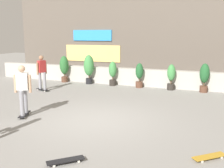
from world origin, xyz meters
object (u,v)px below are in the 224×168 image
object	(u,v)px
skateboard_aside	(66,160)
potted_plant_2	(113,72)
potted_plant_0	(64,67)
potted_plant_4	(171,76)
potted_plant_1	(89,67)
skateboard_near_camera	(209,156)
potted_plant_5	(204,76)
skater_by_wall_left	(42,71)
potted_plant_3	(139,74)
skater_mid_plaza	(23,88)

from	to	relation	value
skateboard_aside	potted_plant_2	bearing A→B (deg)	104.53
potted_plant_0	skateboard_aside	bearing A→B (deg)	-58.57
potted_plant_0	potted_plant_4	xyz separation A→B (m)	(5.98, 0.00, -0.18)
potted_plant_2	skateboard_aside	size ratio (longest dim) A/B	1.78
potted_plant_0	potted_plant_1	world-z (taller)	potted_plant_1
skateboard_near_camera	skateboard_aside	bearing A→B (deg)	-155.32
potted_plant_4	potted_plant_5	distance (m)	1.52
skateboard_aside	potted_plant_1	bearing A→B (deg)	113.06
skateboard_aside	skateboard_near_camera	bearing A→B (deg)	24.68
potted_plant_1	skater_by_wall_left	bearing A→B (deg)	-117.54
potted_plant_1	potted_plant_3	size ratio (longest dim) A/B	1.26
potted_plant_4	potted_plant_0	bearing A→B (deg)	-180.00
potted_plant_4	potted_plant_5	xyz separation A→B (m)	(1.52, -0.00, 0.09)
skater_by_wall_left	skateboard_aside	size ratio (longest dim) A/B	2.36
potted_plant_2	skateboard_aside	distance (m)	8.66
skateboard_near_camera	potted_plant_3	bearing A→B (deg)	116.64
skater_mid_plaza	skateboard_near_camera	xyz separation A→B (m)	(5.80, -1.03, -0.88)
potted_plant_0	potted_plant_4	distance (m)	5.99
potted_plant_0	skateboard_near_camera	size ratio (longest dim) A/B	2.03
potted_plant_0	potted_plant_2	distance (m)	2.94
potted_plant_1	skater_by_wall_left	xyz separation A→B (m)	(-1.28, -2.45, 0.02)
potted_plant_1	potted_plant_2	world-z (taller)	potted_plant_1
potted_plant_5	skater_mid_plaza	size ratio (longest dim) A/B	0.80
potted_plant_4	skater_by_wall_left	size ratio (longest dim) A/B	0.74
potted_plant_3	skater_by_wall_left	xyz separation A→B (m)	(-4.12, -2.45, 0.26)
potted_plant_2	skater_by_wall_left	xyz separation A→B (m)	(-2.67, -2.45, 0.23)
skater_mid_plaza	potted_plant_1	bearing A→B (deg)	95.49
potted_plant_3	potted_plant_5	bearing A→B (deg)	0.00
potted_plant_4	skater_by_wall_left	xyz separation A→B (m)	(-5.71, -2.45, 0.26)
potted_plant_3	potted_plant_5	distance (m)	3.12
potted_plant_3	skateboard_aside	size ratio (longest dim) A/B	1.74
potted_plant_0	skateboard_aside	xyz separation A→B (m)	(5.11, -8.36, -0.80)
skater_by_wall_left	skater_mid_plaza	bearing A→B (deg)	-62.57
potted_plant_3	skateboard_aside	xyz separation A→B (m)	(0.72, -8.36, -0.62)
skateboard_aside	potted_plant_3	bearing A→B (deg)	94.91
potted_plant_5	skateboard_near_camera	world-z (taller)	potted_plant_5
potted_plant_0	skater_mid_plaza	xyz separation A→B (m)	(2.13, -6.03, 0.08)
skater_mid_plaza	skateboard_aside	xyz separation A→B (m)	(2.98, -2.33, -0.88)
potted_plant_3	skateboard_near_camera	world-z (taller)	potted_plant_3
potted_plant_2	potted_plant_0	bearing A→B (deg)	-180.00
potted_plant_1	skater_by_wall_left	world-z (taller)	skater_by_wall_left
potted_plant_5	potted_plant_1	bearing A→B (deg)	-180.00
potted_plant_1	skateboard_near_camera	world-z (taller)	potted_plant_1
skater_mid_plaza	potted_plant_5	bearing A→B (deg)	48.28
potted_plant_2	skater_mid_plaza	distance (m)	6.09
skateboard_aside	skater_by_wall_left	bearing A→B (deg)	129.30
skater_by_wall_left	skateboard_aside	bearing A→B (deg)	-50.70
skater_mid_plaza	skateboard_near_camera	size ratio (longest dim) A/B	2.33
potted_plant_1	potted_plant_5	bearing A→B (deg)	0.00
potted_plant_0	potted_plant_5	distance (m)	7.50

